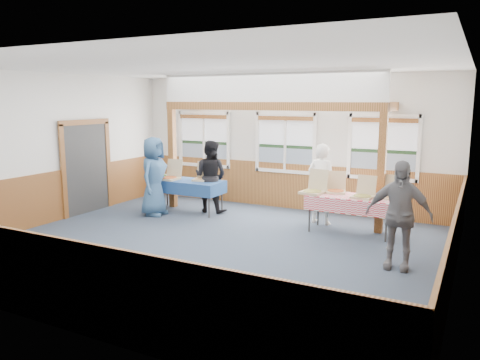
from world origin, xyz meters
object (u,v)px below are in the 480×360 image
object	(u,v)px
woman_black	(210,176)
man_blue	(154,176)
person_grey	(399,215)
table_left	(187,183)
woman_white	(321,184)
table_right	(351,199)

from	to	relation	value
woman_black	man_blue	distance (m)	1.32
woman_black	man_blue	world-z (taller)	man_blue
woman_black	person_grey	bearing A→B (deg)	155.12
table_left	person_grey	xyz separation A→B (m)	(5.06, -1.65, 0.16)
woman_white	person_grey	world-z (taller)	woman_white
woman_black	table_right	bearing A→B (deg)	172.83
woman_white	woman_black	bearing A→B (deg)	10.41
woman_white	person_grey	xyz separation A→B (m)	(1.90, -2.04, -0.00)
table_right	person_grey	distance (m)	1.99
man_blue	person_grey	world-z (taller)	man_blue
table_right	woman_white	xyz separation A→B (m)	(-0.74, 0.43, 0.17)
woman_white	table_right	bearing A→B (deg)	157.39
woman_white	man_blue	xyz separation A→B (m)	(-3.64, -1.01, 0.04)
man_blue	person_grey	xyz separation A→B (m)	(5.53, -1.03, -0.04)
woman_black	person_grey	xyz separation A→B (m)	(4.56, -1.91, 0.01)
table_right	table_left	bearing A→B (deg)	-169.89
table_left	woman_black	world-z (taller)	woman_black
table_left	woman_white	size ratio (longest dim) A/B	1.11
person_grey	table_right	bearing A→B (deg)	124.42
table_left	woman_white	bearing A→B (deg)	28.75
table_right	woman_white	size ratio (longest dim) A/B	1.03
person_grey	man_blue	bearing A→B (deg)	168.34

